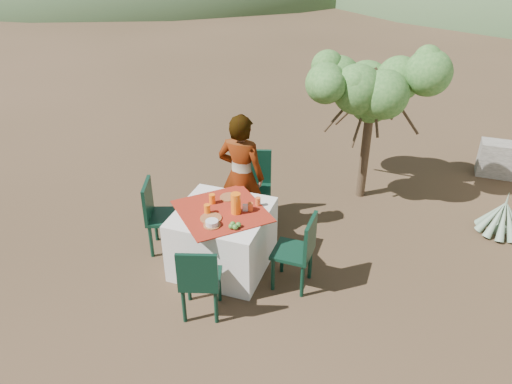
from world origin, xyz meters
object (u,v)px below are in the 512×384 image
table (223,238)px  person (241,176)px  chair_far (254,184)px  chair_left (159,213)px  agave (502,218)px  chair_right (300,249)px  chair_near (200,279)px  shrub_tree (377,94)px  juice_pitcher (236,203)px

table → person: bearing=93.0°
chair_far → chair_left: 1.33m
person → agave: size_ratio=2.46×
chair_right → person: (-0.97, 0.80, 0.32)m
chair_near → agave: (3.06, 2.70, -0.26)m
chair_near → person: (-0.15, 1.61, 0.33)m
chair_left → person: size_ratio=0.57×
shrub_tree → chair_far: bearing=-138.2°
chair_left → chair_near: bearing=-153.6°
chair_right → agave: 2.94m
chair_far → agave: 3.27m
table → chair_far: (0.01, 1.06, 0.17)m
chair_left → person: person is taller
shrub_tree → chair_left: bearing=-135.0°
person → shrub_tree: bearing=-131.1°
table → shrub_tree: shrub_tree is taller
chair_left → agave: chair_left is taller
chair_right → chair_left: bearing=-93.0°
person → shrub_tree: (1.39, 1.53, 0.72)m
chair_right → table: bearing=-93.2°
chair_far → shrub_tree: (1.34, 1.20, 1.00)m
chair_far → juice_pitcher: size_ratio=4.02×
chair_far → juice_pitcher: 1.12m
table → person: person is taller
table → shrub_tree: bearing=59.2°
person → chair_right: bearing=141.7°
chair_right → shrub_tree: bearing=171.0°
chair_far → chair_right: size_ratio=1.10×
person → shrub_tree: shrub_tree is taller
chair_right → juice_pitcher: juice_pitcher is taller
chair_near → chair_right: size_ratio=0.98×
chair_left → shrub_tree: bearing=-64.8°
chair_near → person: bearing=-101.8°
shrub_tree → agave: (1.82, -0.44, -1.32)m
chair_right → agave: (2.23, 1.89, -0.27)m
agave → chair_far: bearing=-166.5°
chair_right → agave: size_ratio=1.35×
person → agave: (3.21, 1.09, -0.60)m
chair_left → juice_pitcher: size_ratio=3.78×
chair_near → shrub_tree: shrub_tree is taller
agave → juice_pitcher: bearing=-148.8°
chair_left → chair_right: chair_left is taller
juice_pitcher → person: bearing=106.1°
person → agave: person is taller
chair_right → shrub_tree: shrub_tree is taller
chair_far → chair_near: (0.10, -1.94, -0.06)m
chair_near → chair_left: 1.34m
chair_right → person: 1.30m
chair_left → agave: (4.03, 1.77, -0.29)m
table → agave: (3.17, 1.82, -0.16)m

